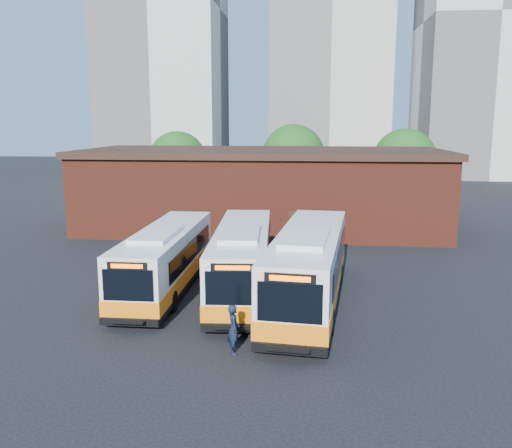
# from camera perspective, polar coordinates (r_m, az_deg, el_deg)

# --- Properties ---
(ground) EXTENTS (220.00, 220.00, 0.00)m
(ground) POSITION_cam_1_polar(r_m,az_deg,el_deg) (25.35, -3.48, -8.95)
(ground) COLOR black
(bus_midwest) EXTENTS (2.61, 12.23, 3.32)m
(bus_midwest) POSITION_cam_1_polar(r_m,az_deg,el_deg) (28.17, -9.45, -3.86)
(bus_midwest) COLOR silver
(bus_midwest) RESTS_ON ground
(bus_mideast) EXTENTS (3.42, 12.82, 3.46)m
(bus_mideast) POSITION_cam_1_polar(r_m,az_deg,el_deg) (27.39, -1.44, -4.00)
(bus_mideast) COLOR silver
(bus_mideast) RESTS_ON ground
(bus_east) EXTENTS (4.08, 13.71, 3.69)m
(bus_east) POSITION_cam_1_polar(r_m,az_deg,el_deg) (25.67, 5.57, -4.81)
(bus_east) COLOR silver
(bus_east) RESTS_ON ground
(transit_worker) EXTENTS (0.61, 0.78, 1.89)m
(transit_worker) POSITION_cam_1_polar(r_m,az_deg,el_deg) (20.45, -2.36, -11.01)
(transit_worker) COLOR black
(transit_worker) RESTS_ON ground
(depot_building) EXTENTS (28.60, 12.60, 6.40)m
(depot_building) POSITION_cam_1_polar(r_m,az_deg,el_deg) (44.05, 0.69, 3.80)
(depot_building) COLOR maroon
(depot_building) RESTS_ON ground
(tree_west) EXTENTS (6.00, 6.00, 7.65)m
(tree_west) POSITION_cam_1_polar(r_m,az_deg,el_deg) (57.41, -8.26, 6.67)
(tree_west) COLOR #382314
(tree_west) RESTS_ON ground
(tree_mid) EXTENTS (6.56, 6.56, 8.36)m
(tree_mid) POSITION_cam_1_polar(r_m,az_deg,el_deg) (57.70, 3.95, 7.20)
(tree_mid) COLOR #382314
(tree_mid) RESTS_ON ground
(tree_east) EXTENTS (6.24, 6.24, 7.96)m
(tree_east) POSITION_cam_1_polar(r_m,az_deg,el_deg) (55.43, 15.35, 6.46)
(tree_east) COLOR #382314
(tree_east) RESTS_ON ground
(tower_left) EXTENTS (20.00, 18.00, 56.20)m
(tower_left) POSITION_cam_1_polar(r_m,az_deg,el_deg) (100.90, -9.84, 21.52)
(tower_left) COLOR beige
(tower_left) RESTS_ON ground
(tower_center) EXTENTS (22.00, 20.00, 61.20)m
(tower_center) POSITION_cam_1_polar(r_m,az_deg,el_deg) (111.77, 7.88, 21.79)
(tower_center) COLOR #BAB6AA
(tower_center) RESTS_ON ground
(tower_right) EXTENTS (18.00, 18.00, 49.20)m
(tower_right) POSITION_cam_1_polar(r_m,az_deg,el_deg) (96.51, 22.78, 19.28)
(tower_right) COLOR beige
(tower_right) RESTS_ON ground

